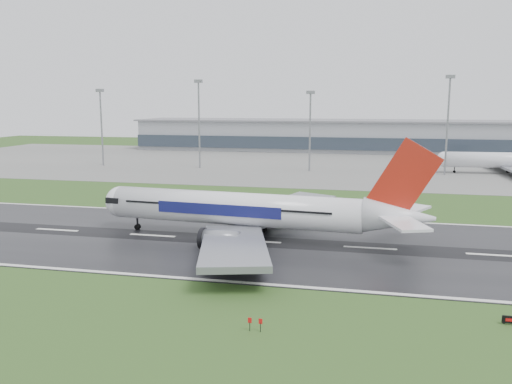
# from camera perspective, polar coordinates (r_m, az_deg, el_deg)

# --- Properties ---
(ground) EXTENTS (520.00, 520.00, 0.00)m
(ground) POSITION_cam_1_polar(r_m,az_deg,el_deg) (93.05, 12.23, -5.98)
(ground) COLOR #28481A
(ground) RESTS_ON ground
(runway) EXTENTS (400.00, 45.00, 0.10)m
(runway) POSITION_cam_1_polar(r_m,az_deg,el_deg) (93.03, 12.23, -5.96)
(runway) COLOR black
(runway) RESTS_ON ground
(apron) EXTENTS (400.00, 130.00, 0.08)m
(apron) POSITION_cam_1_polar(r_m,az_deg,el_deg) (216.10, 12.46, 2.90)
(apron) COLOR slate
(apron) RESTS_ON ground
(terminal) EXTENTS (240.00, 36.00, 15.00)m
(terminal) POSITION_cam_1_polar(r_m,az_deg,el_deg) (275.22, 12.55, 5.87)
(terminal) COLOR gray
(terminal) RESTS_ON ground
(main_airliner) EXTENTS (66.31, 63.62, 18.21)m
(main_airliner) POSITION_cam_1_polar(r_m,az_deg,el_deg) (94.85, 0.07, 0.24)
(main_airliner) COLOR white
(main_airliner) RESTS_ON runway
(parked_airliner) EXTENTS (55.22, 51.83, 15.35)m
(parked_airliner) POSITION_cam_1_polar(r_m,az_deg,el_deg) (202.98, 25.90, 3.91)
(parked_airliner) COLOR silver
(parked_airliner) RESTS_ON apron
(floodmast_0) EXTENTS (0.64, 0.64, 28.66)m
(floodmast_0) POSITION_cam_1_polar(r_m,az_deg,el_deg) (216.52, -16.35, 6.54)
(floodmast_0) COLOR gray
(floodmast_0) RESTS_ON ground
(floodmast_1) EXTENTS (0.64, 0.64, 31.81)m
(floodmast_1) POSITION_cam_1_polar(r_m,az_deg,el_deg) (200.30, -6.16, 7.10)
(floodmast_1) COLOR gray
(floodmast_1) RESTS_ON ground
(floodmast_2) EXTENTS (0.64, 0.64, 27.58)m
(floodmast_2) POSITION_cam_1_polar(r_m,az_deg,el_deg) (191.27, 5.85, 6.35)
(floodmast_2) COLOR gray
(floodmast_2) RESTS_ON ground
(floodmast_3) EXTENTS (0.64, 0.64, 32.58)m
(floodmast_3) POSITION_cam_1_polar(r_m,az_deg,el_deg) (191.46, 19.98, 6.58)
(floodmast_3) COLOR gray
(floodmast_3) RESTS_ON ground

